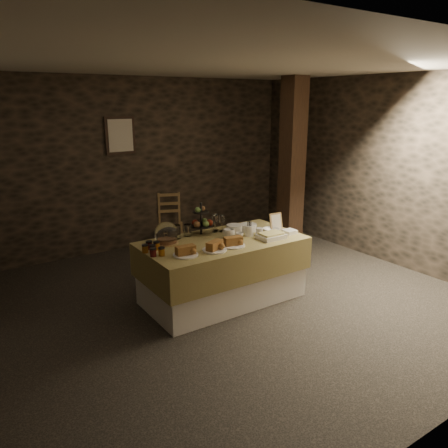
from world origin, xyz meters
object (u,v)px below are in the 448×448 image
buffet_table (223,266)px  fruit_stand (202,222)px  chair (169,221)px  timber_column (292,164)px

buffet_table → fruit_stand: size_ratio=4.83×
buffet_table → chair: chair is taller
fruit_stand → chair: bearing=74.8°
buffet_table → timber_column: (2.01, 1.09, 0.88)m
buffet_table → chair: bearing=78.7°
chair → timber_column: timber_column is taller
buffet_table → fruit_stand: fruit_stand is taller
chair → timber_column: (1.56, -1.16, 0.94)m
timber_column → chair: bearing=143.5°
chair → fruit_stand: 2.05m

